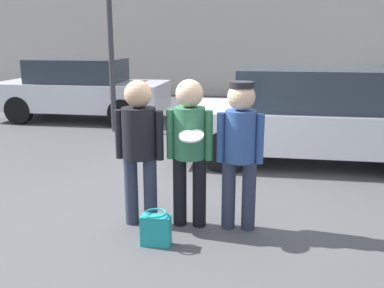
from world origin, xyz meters
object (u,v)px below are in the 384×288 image
person_left (139,141)px  person_right (240,144)px  parked_car_far (81,89)px  handbag (156,229)px  person_middle_with_frisbee (189,142)px  parked_car_near (311,116)px  shrub (378,87)px

person_left → person_right: size_ratio=1.00×
parked_car_far → handbag: 7.41m
person_middle_with_frisbee → parked_car_near: (1.57, 2.88, -0.18)m
parked_car_near → person_right: bearing=-109.7°
parked_car_near → person_left: bearing=-125.8°
parked_car_far → handbag: size_ratio=11.84×
parked_car_near → parked_car_far: (-5.39, 3.05, -0.01)m
person_right → shrub: 11.32m
person_left → parked_car_near: (2.12, 2.94, -0.18)m
shrub → parked_car_far: bearing=-151.0°
shrub → person_right: bearing=-110.8°
shrub → handbag: shrub is taller
parked_car_near → shrub: parked_car_near is taller
person_right → parked_car_far: size_ratio=0.38×
person_left → person_middle_with_frisbee: bearing=5.8°
handbag → shrub: bearing=66.6°
person_left → parked_car_far: (-3.27, 5.99, -0.19)m
person_left → person_middle_with_frisbee: person_middle_with_frisbee is taller
person_right → parked_car_far: bearing=126.3°
person_left → shrub: (5.10, 10.64, -0.49)m
person_right → parked_car_near: size_ratio=0.36×
shrub → handbag: size_ratio=2.63×
shrub → handbag: (-4.81, -11.12, -0.30)m
person_middle_with_frisbee → handbag: bearing=-115.4°
parked_car_near → handbag: parked_car_near is taller
person_middle_with_frisbee → person_left: bearing=-174.2°
parked_car_near → handbag: (-1.83, -3.42, -0.61)m
parked_car_far → person_right: bearing=-53.7°
person_middle_with_frisbee → parked_car_near: person_middle_with_frisbee is taller
person_middle_with_frisbee → shrub: person_middle_with_frisbee is taller
parked_car_far → handbag: parked_car_far is taller
shrub → handbag: bearing=-113.4°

